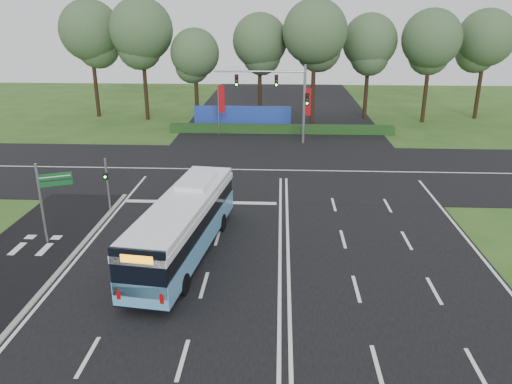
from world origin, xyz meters
The scene contains 14 objects.
ground centered at (0.00, 0.00, 0.00)m, with size 120.00×120.00×0.00m, color #2A501A.
road_main centered at (0.00, 0.00, 0.02)m, with size 20.00×120.00×0.04m, color black.
road_cross centered at (0.00, 12.00, 0.03)m, with size 120.00×14.00×0.05m, color black.
bike_path centered at (-12.50, -3.00, 0.03)m, with size 5.00×18.00×0.06m, color black.
kerb_strip centered at (-10.10, -3.00, 0.06)m, with size 0.25×18.00×0.12m, color gray.
city_bus centered at (-4.64, -2.15, 1.60)m, with size 3.71×11.26×3.17m.
pedestrian_signal centered at (-10.20, 3.30, 1.80)m, with size 0.30×0.41×3.29m.
street_sign centered at (-11.71, -1.00, 2.68)m, with size 1.55×0.74×4.28m.
banner_flag_left centered at (-5.81, 23.40, 3.18)m, with size 0.68×0.31×4.90m.
banner_flag_mid centered at (2.32, 22.80, 3.11)m, with size 0.70×0.20×4.78m.
traffic_light_gantry centered at (0.21, 20.50, 4.66)m, with size 8.41×0.28×7.00m.
hedge centered at (0.00, 24.50, 0.40)m, with size 22.00×1.20×0.80m, color #153814.
blue_hoarding centered at (-4.00, 27.00, 1.10)m, with size 10.00×0.30×2.20m, color navy.
eucalyptus_row centered at (-0.48, 31.05, 8.85)m, with size 49.03×10.06×12.87m.
Camera 1 is at (-0.09, -23.96, 11.24)m, focal length 35.00 mm.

